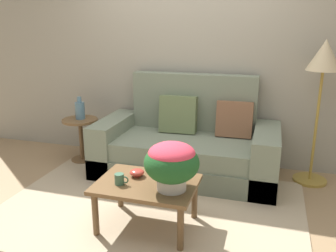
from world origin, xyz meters
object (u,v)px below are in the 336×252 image
(side_table, at_px, (81,132))
(snack_bowl, at_px, (137,173))
(floor_lamp, at_px, (323,70))
(coffee_mug, at_px, (120,179))
(potted_plant, at_px, (172,162))
(couch, at_px, (187,146))
(coffee_table, at_px, (147,189))
(table_vase, at_px, (80,110))

(side_table, xyz_separation_m, snack_bowl, (1.18, -1.10, 0.07))
(floor_lamp, bearing_deg, coffee_mug, -137.85)
(side_table, height_order, potted_plant, potted_plant)
(floor_lamp, relative_size, coffee_mug, 12.70)
(couch, height_order, floor_lamp, floor_lamp)
(floor_lamp, relative_size, snack_bowl, 12.18)
(coffee_table, relative_size, side_table, 1.51)
(side_table, distance_m, floor_lamp, 2.84)
(potted_plant, distance_m, snack_bowl, 0.43)
(snack_bowl, xyz_separation_m, table_vase, (-1.18, 1.11, 0.21))
(coffee_mug, relative_size, snack_bowl, 0.96)
(potted_plant, height_order, coffee_mug, potted_plant)
(potted_plant, relative_size, coffee_mug, 3.61)
(potted_plant, distance_m, table_vase, 1.98)
(side_table, relative_size, floor_lamp, 0.36)
(coffee_table, relative_size, potted_plant, 1.90)
(table_vase, bearing_deg, floor_lamp, 3.29)
(snack_bowl, bearing_deg, potted_plant, -22.70)
(coffee_table, bearing_deg, potted_plant, -14.22)
(table_vase, bearing_deg, snack_bowl, -43.34)
(potted_plant, xyz_separation_m, snack_bowl, (-0.35, 0.15, -0.19))
(floor_lamp, distance_m, snack_bowl, 2.13)
(side_table, height_order, coffee_mug, side_table)
(couch, distance_m, snack_bowl, 1.13)
(coffee_table, bearing_deg, coffee_mug, -154.55)
(couch, relative_size, snack_bowl, 16.08)
(couch, relative_size, coffee_table, 2.44)
(couch, height_order, snack_bowl, couch)
(side_table, bearing_deg, coffee_mug, -49.24)
(coffee_mug, bearing_deg, coffee_table, 25.45)
(coffee_table, relative_size, table_vase, 2.99)
(potted_plant, bearing_deg, floor_lamp, 50.32)
(snack_bowl, relative_size, table_vase, 0.45)
(couch, distance_m, floor_lamp, 1.63)
(potted_plant, xyz_separation_m, table_vase, (-1.53, 1.26, 0.01))
(floor_lamp, relative_size, table_vase, 5.53)
(floor_lamp, height_order, coffee_mug, floor_lamp)
(potted_plant, relative_size, snack_bowl, 3.46)
(side_table, relative_size, potted_plant, 1.25)
(couch, relative_size, potted_plant, 4.64)
(floor_lamp, xyz_separation_m, table_vase, (-2.70, -0.16, -0.57))
(floor_lamp, bearing_deg, table_vase, -176.71)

